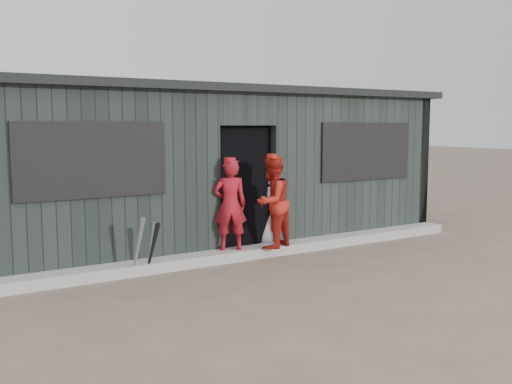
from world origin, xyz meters
TOP-DOWN VIEW (x-y plane):
  - ground at (0.00, 0.00)m, footprint 80.00×80.00m
  - curb at (0.00, 1.82)m, footprint 8.00×0.36m
  - bat_left at (-1.96, 1.58)m, footprint 0.14×0.36m
  - bat_mid at (-1.75, 1.65)m, footprint 0.12×0.25m
  - bat_right at (-1.74, 1.63)m, footprint 0.18×0.31m
  - player_red_left at (-0.41, 1.87)m, footprint 0.58×0.48m
  - player_red_right at (0.19, 1.66)m, footprint 0.84×0.77m
  - player_grey_back at (0.56, 2.26)m, footprint 0.75×0.56m
  - dugout at (-0.00, 3.50)m, footprint 8.30×3.30m

SIDE VIEW (x-z plane):
  - ground at x=0.00m, z-range 0.00..0.00m
  - curb at x=0.00m, z-range 0.00..0.15m
  - bat_right at x=-1.74m, z-range 0.00..0.73m
  - bat_mid at x=-1.75m, z-range 0.00..0.74m
  - bat_left at x=-1.96m, z-range 0.00..0.83m
  - player_grey_back at x=0.56m, z-range 0.00..1.40m
  - player_red_left at x=-0.41m, z-range 0.15..1.51m
  - player_red_right at x=0.19m, z-range 0.15..1.55m
  - dugout at x=0.00m, z-range -0.02..2.60m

